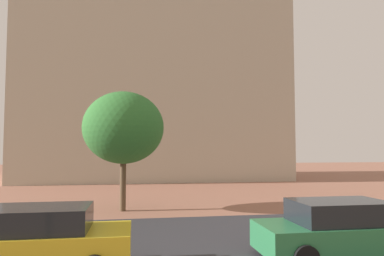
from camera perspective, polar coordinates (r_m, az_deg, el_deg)
The scene contains 6 objects.
ground_plane at distance 11.56m, azimuth 2.11°, elevation -18.10°, with size 120.00×120.00×0.00m, color #93604C.
street_asphalt_strip at distance 11.31m, azimuth 2.39°, elevation -18.42°, with size 120.00×8.57×0.00m, color #2D2D33.
landmark_building at distance 37.03m, azimuth -6.77°, elevation 9.51°, with size 25.01×13.17×38.07m.
car_green at distance 10.63m, azimuth 23.06°, elevation -15.13°, with size 4.48×2.06×1.52m.
car_yellow at distance 9.37m, azimuth -24.41°, elevation -16.61°, with size 4.46×2.03×1.55m.
tree_curb_far at distance 16.98m, azimuth -11.15°, elevation 0.03°, with size 3.85×3.85×5.68m.
Camera 1 is at (-2.21, -0.97, 2.91)m, focal length 32.55 mm.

